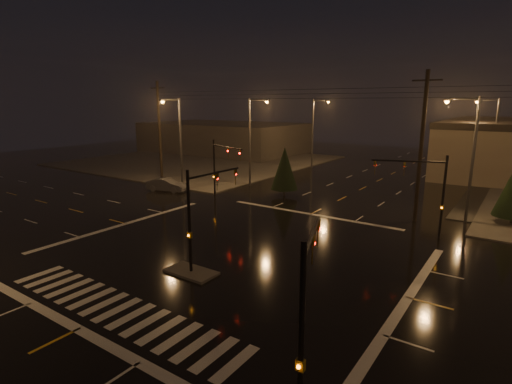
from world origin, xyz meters
TOP-DOWN VIEW (x-y plane):
  - ground at (0.00, 0.00)m, footprint 140.00×140.00m
  - sidewalk_nw at (-30.00, 30.00)m, footprint 36.00×36.00m
  - median_island at (0.00, -4.00)m, footprint 3.00×1.60m
  - crosswalk at (0.00, -9.00)m, footprint 15.00×2.60m
  - stop_bar_near at (0.00, -11.00)m, footprint 16.00×0.50m
  - stop_bar_far at (0.00, 11.00)m, footprint 16.00×0.50m
  - commercial_block at (-35.00, 42.00)m, footprint 30.00×18.00m
  - signal_mast_median at (0.00, -3.07)m, footprint 0.25×4.59m
  - signal_mast_ne at (9.50, 10.14)m, footprint 4.84×1.86m
  - signal_mast_nw at (-9.50, 10.14)m, footprint 4.84×1.86m
  - signal_mast_se at (10.23, -9.75)m, footprint 1.55×3.87m
  - streetlight_1 at (-11.18, 18.00)m, footprint 2.77×0.32m
  - streetlight_2 at (-11.18, 34.00)m, footprint 2.77×0.32m
  - streetlight_3 at (11.18, 16.00)m, footprint 2.77×0.32m
  - streetlight_4 at (11.18, 36.00)m, footprint 2.77×0.32m
  - streetlight_5 at (-16.00, 11.18)m, footprint 0.32×2.77m
  - utility_pole_0 at (-22.00, 14.00)m, footprint 2.20×0.32m
  - utility_pole_1 at (8.00, 14.00)m, footprint 2.20×0.32m
  - conifer_3 at (-5.54, 15.82)m, footprint 2.80×2.80m
  - car_crossing at (-17.17, 10.29)m, footprint 4.74×2.65m

SIDE VIEW (x-z plane):
  - ground at x=0.00m, z-range 0.00..0.00m
  - crosswalk at x=0.00m, z-range 0.00..0.01m
  - stop_bar_near at x=0.00m, z-range 0.00..0.01m
  - stop_bar_far at x=0.00m, z-range 0.00..0.01m
  - sidewalk_nw at x=-30.00m, z-range 0.00..0.12m
  - median_island at x=0.00m, z-range 0.00..0.15m
  - car_crossing at x=-17.17m, z-range 0.00..1.48m
  - commercial_block at x=-35.00m, z-range 0.00..5.60m
  - conifer_3 at x=-5.54m, z-range 0.35..5.43m
  - signal_mast_se at x=10.23m, z-range 0.71..6.71m
  - signal_mast_median at x=0.00m, z-range 0.75..6.75m
  - signal_mast_ne at x=9.50m, z-range 0.79..6.79m
  - signal_mast_nw at x=-9.50m, z-range 0.79..6.79m
  - streetlight_1 at x=-11.18m, z-range 0.80..10.80m
  - streetlight_2 at x=-11.18m, z-range 0.80..10.80m
  - streetlight_3 at x=11.18m, z-range 0.80..10.80m
  - streetlight_4 at x=11.18m, z-range 0.80..10.80m
  - streetlight_5 at x=-16.00m, z-range 0.80..10.80m
  - utility_pole_0 at x=-22.00m, z-range 0.13..12.13m
  - utility_pole_1 at x=8.00m, z-range 0.13..12.13m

